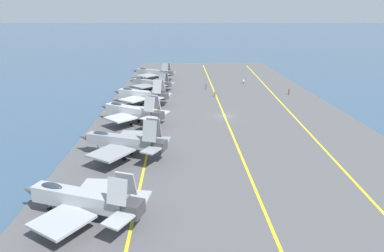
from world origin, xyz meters
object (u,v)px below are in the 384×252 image
(crew_red_vest, at_px, (289,91))
(crew_brown_vest, at_px, (215,93))
(parked_jet_seventh, at_px, (153,72))
(crew_blue_vest, at_px, (206,86))
(parked_jet_third, at_px, (123,141))
(parked_jet_fourth, at_px, (131,111))
(parked_jet_sixth, at_px, (150,83))
(parked_jet_second, at_px, (81,199))
(parked_jet_fifth, at_px, (141,94))
(crew_white_vest, at_px, (243,81))

(crew_red_vest, height_order, crew_brown_vest, crew_red_vest)
(parked_jet_seventh, height_order, crew_blue_vest, parked_jet_seventh)
(crew_red_vest, bearing_deg, parked_jet_third, 137.87)
(parked_jet_third, height_order, crew_blue_vest, parked_jet_third)
(parked_jet_third, distance_m, parked_jet_seventh, 67.80)
(parked_jet_seventh, bearing_deg, parked_jet_fourth, 179.60)
(parked_jet_sixth, distance_m, crew_blue_vest, 16.83)
(parked_jet_second, bearing_deg, parked_jet_third, -5.65)
(parked_jet_second, height_order, parked_jet_fifth, parked_jet_fifth)
(crew_brown_vest, bearing_deg, parked_jet_second, 161.15)
(parked_jet_fourth, distance_m, crew_blue_vest, 37.74)
(crew_brown_vest, bearing_deg, crew_blue_vest, 11.26)
(parked_jet_fifth, height_order, crew_white_vest, parked_jet_fifth)
(crew_red_vest, bearing_deg, crew_brown_vest, 95.21)
(parked_jet_second, bearing_deg, parked_jet_fifth, -0.68)
(parked_jet_sixth, height_order, crew_blue_vest, parked_jet_sixth)
(crew_brown_vest, bearing_deg, parked_jet_fourth, 140.66)
(parked_jet_third, height_order, parked_jet_sixth, parked_jet_third)
(crew_brown_vest, height_order, crew_white_vest, crew_brown_vest)
(crew_red_vest, height_order, crew_white_vest, crew_red_vest)
(parked_jet_sixth, bearing_deg, crew_white_vest, -73.82)
(parked_jet_second, height_order, crew_brown_vest, parked_jet_second)
(parked_jet_fifth, bearing_deg, crew_red_vest, -76.78)
(parked_jet_fourth, distance_m, parked_jet_seventh, 50.08)
(parked_jet_second, height_order, parked_jet_sixth, parked_jet_second)
(parked_jet_second, relative_size, crew_white_vest, 9.21)
(crew_white_vest, bearing_deg, crew_brown_vest, 149.00)
(parked_jet_fifth, bearing_deg, parked_jet_sixth, -2.52)
(parked_jet_seventh, bearing_deg, crew_red_vest, -121.20)
(parked_jet_second, distance_m, parked_jet_fifth, 51.08)
(crew_red_vest, bearing_deg, parked_jet_sixth, 79.11)
(parked_jet_second, xyz_separation_m, crew_white_vest, (76.77, -30.92, -1.50))
(parked_jet_fourth, height_order, crew_blue_vest, parked_jet_fourth)
(parked_jet_fifth, relative_size, crew_white_vest, 9.37)
(parked_jet_second, relative_size, parked_jet_third, 1.00)
(parked_jet_fifth, height_order, crew_blue_vest, parked_jet_fifth)
(parked_jet_seventh, relative_size, crew_red_vest, 8.71)
(parked_jet_third, relative_size, crew_white_vest, 9.22)
(parked_jet_seventh, relative_size, crew_brown_vest, 9.09)
(parked_jet_fifth, height_order, crew_red_vest, parked_jet_fifth)
(parked_jet_seventh, bearing_deg, parked_jet_sixth, -178.24)
(parked_jet_sixth, bearing_deg, parked_jet_fourth, 178.52)
(crew_red_vest, bearing_deg, parked_jet_seventh, 58.80)
(crew_white_vest, bearing_deg, crew_blue_vest, 124.07)
(crew_blue_vest, bearing_deg, parked_jet_second, 165.09)
(parked_jet_seventh, height_order, crew_brown_vest, parked_jet_seventh)
(parked_jet_fifth, bearing_deg, parked_jet_third, -178.16)
(parked_jet_third, relative_size, parked_jet_fourth, 0.98)
(parked_jet_third, relative_size, crew_brown_vest, 8.79)
(crew_white_vest, bearing_deg, parked_jet_second, 158.06)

